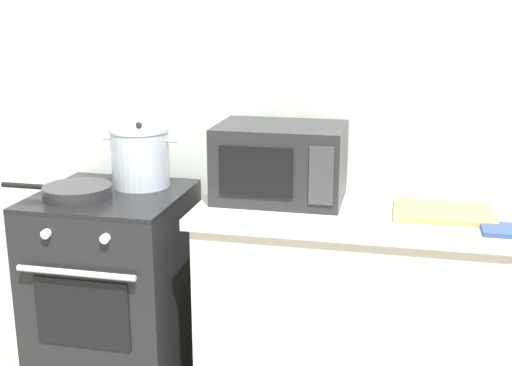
# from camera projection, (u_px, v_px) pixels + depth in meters

# --- Properties ---
(back_wall) EXTENTS (4.40, 0.10, 2.50)m
(back_wall) POSITION_uv_depth(u_px,v_px,m) (281.00, 106.00, 2.84)
(back_wall) COLOR silver
(back_wall) RESTS_ON ground_plane
(lower_cabinet_right) EXTENTS (1.64, 0.56, 0.88)m
(lower_cabinet_right) POSITION_uv_depth(u_px,v_px,m) (412.00, 327.00, 2.59)
(lower_cabinet_right) COLOR beige
(lower_cabinet_right) RESTS_ON ground_plane
(countertop_right) EXTENTS (1.70, 0.60, 0.04)m
(countertop_right) POSITION_uv_depth(u_px,v_px,m) (419.00, 217.00, 2.47)
(countertop_right) COLOR beige
(countertop_right) RESTS_ON lower_cabinet_right
(stove) EXTENTS (0.60, 0.64, 0.92)m
(stove) POSITION_uv_depth(u_px,v_px,m) (116.00, 295.00, 2.83)
(stove) COLOR black
(stove) RESTS_ON ground_plane
(stock_pot) EXTENTS (0.33, 0.25, 0.28)m
(stock_pot) POSITION_uv_depth(u_px,v_px,m) (140.00, 157.00, 2.79)
(stock_pot) COLOR silver
(stock_pot) RESTS_ON stove
(frying_pan) EXTENTS (0.48, 0.28, 0.05)m
(frying_pan) POSITION_uv_depth(u_px,v_px,m) (76.00, 192.00, 2.65)
(frying_pan) COLOR #28282B
(frying_pan) RESTS_ON stove
(microwave) EXTENTS (0.50, 0.37, 0.30)m
(microwave) POSITION_uv_depth(u_px,v_px,m) (281.00, 162.00, 2.60)
(microwave) COLOR #232326
(microwave) RESTS_ON countertop_right
(cutting_board) EXTENTS (0.36, 0.26, 0.02)m
(cutting_board) POSITION_uv_depth(u_px,v_px,m) (443.00, 212.00, 2.43)
(cutting_board) COLOR tan
(cutting_board) RESTS_ON countertop_right
(oven_mitt) EXTENTS (0.18, 0.14, 0.02)m
(oven_mitt) POSITION_uv_depth(u_px,v_px,m) (509.00, 230.00, 2.24)
(oven_mitt) COLOR #33477A
(oven_mitt) RESTS_ON countertop_right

